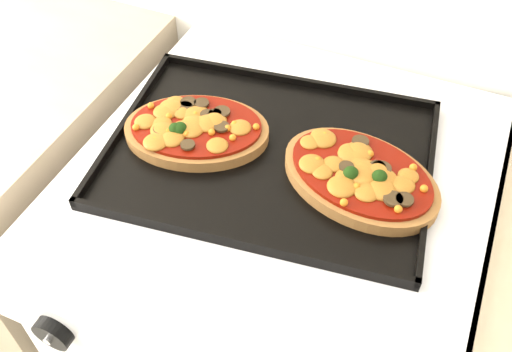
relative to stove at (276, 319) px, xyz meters
The scene contains 5 objects.
stove is the anchor object (origin of this frame).
knob_left 0.55m from the stove, 117.97° to the right, with size 0.05×0.05×0.02m, color black.
baking_tray 0.47m from the stove, 161.40° to the left, with size 0.46×0.34×0.02m, color black.
pizza_left 0.50m from the stove, behind, with size 0.22×0.15×0.03m, color olive, non-canonical shape.
pizza_right 0.49m from the stove, ahead, with size 0.23×0.15×0.03m, color olive, non-canonical shape.
Camera 1 is at (0.24, 1.16, 1.51)m, focal length 40.00 mm.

